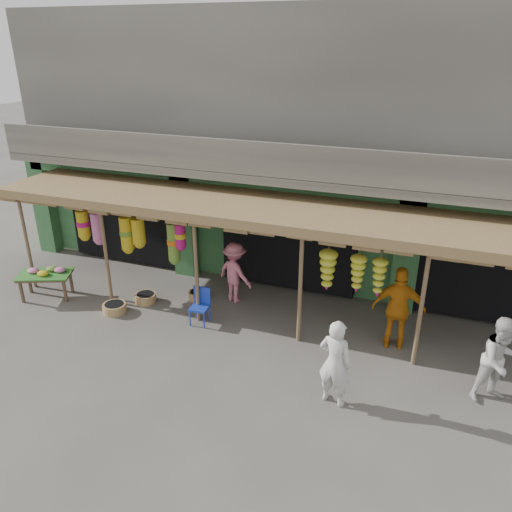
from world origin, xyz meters
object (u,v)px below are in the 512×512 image
(person_front, at_px, (335,363))
(person_right, at_px, (500,361))
(blue_chair, at_px, (201,304))
(person_vendor, at_px, (399,309))
(person_shopper, at_px, (235,273))
(flower_table, at_px, (46,275))

(person_front, distance_m, person_right, 3.03)
(person_right, bearing_deg, person_front, 170.69)
(blue_chair, height_order, person_vendor, person_vendor)
(person_front, xyz_separation_m, person_shopper, (-3.24, 2.98, -0.07))
(person_shopper, bearing_deg, person_right, -175.53)
(person_right, bearing_deg, person_vendor, 118.25)
(person_vendor, distance_m, person_shopper, 4.17)
(blue_chair, bearing_deg, person_vendor, 2.51)
(blue_chair, height_order, person_front, person_front)
(person_front, relative_size, person_vendor, 0.91)
(flower_table, bearing_deg, person_right, -24.71)
(person_right, height_order, person_shopper, person_right)
(flower_table, height_order, person_front, person_front)
(person_front, distance_m, person_vendor, 2.43)
(flower_table, relative_size, blue_chair, 1.73)
(person_front, bearing_deg, blue_chair, -13.28)
(person_vendor, bearing_deg, person_shopper, -16.08)
(blue_chair, bearing_deg, person_right, -9.64)
(person_front, bearing_deg, person_right, -145.38)
(person_front, height_order, person_shopper, person_front)
(flower_table, distance_m, person_vendor, 8.83)
(person_vendor, bearing_deg, person_front, 62.85)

